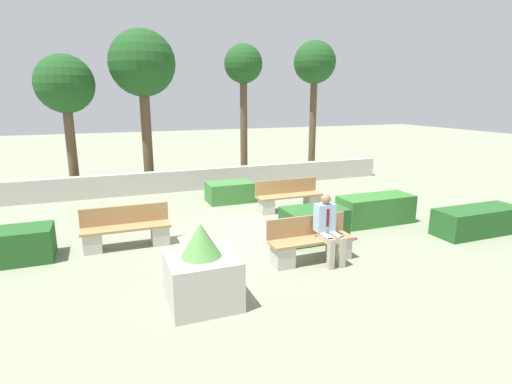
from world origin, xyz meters
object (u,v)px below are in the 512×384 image
(tree_leftmost, at_px, (65,87))
(tree_center_right, at_px, (243,70))
(planter_corner_left, at_px, (202,272))
(tree_rightmost, at_px, (315,66))
(bench_left_side, at_px, (289,199))
(person_seated_man, at_px, (328,226))
(tree_center_left, at_px, (142,66))
(bench_right_side, at_px, (127,232))
(bench_front, at_px, (311,245))

(tree_leftmost, bearing_deg, tree_center_right, 2.40)
(planter_corner_left, height_order, tree_rightmost, tree_rightmost)
(bench_left_side, distance_m, tree_center_right, 6.07)
(person_seated_man, height_order, tree_center_left, tree_center_left)
(planter_corner_left, bearing_deg, bench_left_side, 50.30)
(person_seated_man, xyz_separation_m, tree_rightmost, (4.18, 8.26, 3.58))
(bench_right_side, relative_size, tree_leftmost, 0.41)
(bench_front, xyz_separation_m, tree_center_left, (-2.16, 7.91, 3.81))
(planter_corner_left, xyz_separation_m, tree_leftmost, (-2.22, 8.72, 2.93))
(bench_front, xyz_separation_m, planter_corner_left, (-2.36, -0.86, 0.19))
(bench_front, xyz_separation_m, tree_center_right, (1.48, 8.11, 3.78))
(bench_left_side, xyz_separation_m, tree_leftmost, (-5.74, 4.49, 3.11))
(bench_front, bearing_deg, planter_corner_left, -159.90)
(tree_leftmost, height_order, tree_center_right, tree_center_right)
(tree_center_left, height_order, tree_rightmost, tree_center_left)
(tree_center_right, bearing_deg, tree_rightmost, 0.27)
(bench_front, distance_m, planter_corner_left, 2.52)
(bench_left_side, relative_size, tree_rightmost, 0.36)
(person_seated_man, height_order, planter_corner_left, person_seated_man)
(bench_left_side, relative_size, planter_corner_left, 1.45)
(planter_corner_left, bearing_deg, tree_leftmost, 104.32)
(person_seated_man, xyz_separation_m, tree_leftmost, (-4.87, 7.99, 2.71))
(tree_leftmost, bearing_deg, bench_left_side, -38.03)
(tree_leftmost, bearing_deg, bench_right_side, -77.47)
(bench_right_side, distance_m, tree_center_left, 7.06)
(bench_left_side, bearing_deg, planter_corner_left, -132.56)
(bench_right_side, height_order, person_seated_man, person_seated_man)
(bench_front, height_order, bench_right_side, same)
(tree_center_left, xyz_separation_m, tree_center_right, (3.64, 0.20, -0.03))
(planter_corner_left, bearing_deg, bench_right_side, 107.76)
(planter_corner_left, relative_size, tree_leftmost, 0.29)
(bench_front, relative_size, tree_center_right, 0.34)
(bench_left_side, height_order, person_seated_man, person_seated_man)
(planter_corner_left, relative_size, tree_center_right, 0.26)
(bench_left_side, distance_m, person_seated_man, 3.63)
(planter_corner_left, bearing_deg, bench_front, 20.10)
(bench_right_side, relative_size, tree_center_left, 0.34)
(tree_center_right, distance_m, tree_rightmost, 3.00)
(tree_center_left, bearing_deg, bench_front, -74.69)
(bench_left_side, xyz_separation_m, person_seated_man, (-0.87, -3.51, 0.39))
(bench_left_side, relative_size, person_seated_man, 1.42)
(bench_left_side, height_order, planter_corner_left, planter_corner_left)
(bench_front, bearing_deg, tree_center_left, 105.31)
(person_seated_man, bearing_deg, bench_front, 153.79)
(tree_leftmost, bearing_deg, planter_corner_left, -75.68)
(tree_leftmost, relative_size, tree_center_left, 0.83)
(bench_front, bearing_deg, bench_left_side, 71.10)
(bench_left_side, distance_m, tree_rightmost, 7.03)
(tree_rightmost, bearing_deg, tree_center_left, -178.16)
(person_seated_man, relative_size, planter_corner_left, 1.02)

